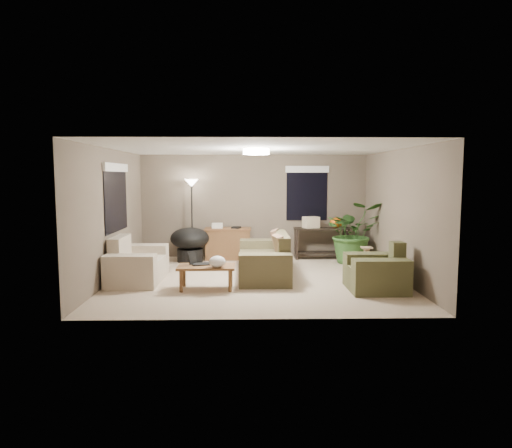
{
  "coord_description": "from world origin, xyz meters",
  "views": [
    {
      "loc": [
        -0.2,
        -8.67,
        1.98
      ],
      "look_at": [
        0.0,
        0.2,
        1.05
      ],
      "focal_mm": 32.0,
      "sensor_mm": 36.0,
      "label": 1
    }
  ],
  "objects_px": {
    "loveseat": "(136,265)",
    "console_table": "(321,241)",
    "houseplant": "(353,239)",
    "desk": "(228,243)",
    "main_sofa": "(266,261)",
    "cat_scratching_post": "(366,260)",
    "papasan_chair": "(190,242)",
    "armchair": "(377,273)",
    "floor_lamp": "(192,193)",
    "coffee_table": "(206,269)"
  },
  "relations": [
    {
      "from": "loveseat",
      "to": "cat_scratching_post",
      "type": "distance_m",
      "value": 4.71
    },
    {
      "from": "armchair",
      "to": "coffee_table",
      "type": "relative_size",
      "value": 1.0
    },
    {
      "from": "loveseat",
      "to": "console_table",
      "type": "bearing_deg",
      "value": 29.84
    },
    {
      "from": "coffee_table",
      "to": "cat_scratching_post",
      "type": "relative_size",
      "value": 2.0
    },
    {
      "from": "main_sofa",
      "to": "desk",
      "type": "distance_m",
      "value": 2.03
    },
    {
      "from": "floor_lamp",
      "to": "cat_scratching_post",
      "type": "height_order",
      "value": "floor_lamp"
    },
    {
      "from": "loveseat",
      "to": "houseplant",
      "type": "xyz_separation_m",
      "value": [
        4.54,
        1.68,
        0.25
      ]
    },
    {
      "from": "papasan_chair",
      "to": "floor_lamp",
      "type": "distance_m",
      "value": 1.17
    },
    {
      "from": "desk",
      "to": "floor_lamp",
      "type": "relative_size",
      "value": 0.58
    },
    {
      "from": "main_sofa",
      "to": "papasan_chair",
      "type": "relative_size",
      "value": 2.34
    },
    {
      "from": "armchair",
      "to": "desk",
      "type": "relative_size",
      "value": 0.91
    },
    {
      "from": "houseplant",
      "to": "desk",
      "type": "bearing_deg",
      "value": 169.28
    },
    {
      "from": "loveseat",
      "to": "armchair",
      "type": "bearing_deg",
      "value": -10.77
    },
    {
      "from": "console_table",
      "to": "floor_lamp",
      "type": "distance_m",
      "value": 3.3
    },
    {
      "from": "main_sofa",
      "to": "coffee_table",
      "type": "height_order",
      "value": "main_sofa"
    },
    {
      "from": "desk",
      "to": "console_table",
      "type": "xyz_separation_m",
      "value": [
        2.24,
        0.01,
        0.06
      ]
    },
    {
      "from": "armchair",
      "to": "papasan_chair",
      "type": "relative_size",
      "value": 1.06
    },
    {
      "from": "coffee_table",
      "to": "houseplant",
      "type": "bearing_deg",
      "value": 37.02
    },
    {
      "from": "main_sofa",
      "to": "console_table",
      "type": "relative_size",
      "value": 1.69
    },
    {
      "from": "main_sofa",
      "to": "houseplant",
      "type": "bearing_deg",
      "value": 32.47
    },
    {
      "from": "main_sofa",
      "to": "cat_scratching_post",
      "type": "relative_size",
      "value": 4.4
    },
    {
      "from": "desk",
      "to": "cat_scratching_post",
      "type": "distance_m",
      "value": 3.28
    },
    {
      "from": "houseplant",
      "to": "papasan_chair",
      "type": "bearing_deg",
      "value": 176.17
    },
    {
      "from": "console_table",
      "to": "cat_scratching_post",
      "type": "height_order",
      "value": "console_table"
    },
    {
      "from": "main_sofa",
      "to": "floor_lamp",
      "type": "distance_m",
      "value": 2.82
    },
    {
      "from": "desk",
      "to": "cat_scratching_post",
      "type": "bearing_deg",
      "value": -24.98
    },
    {
      "from": "armchair",
      "to": "coffee_table",
      "type": "distance_m",
      "value": 2.98
    },
    {
      "from": "console_table",
      "to": "cat_scratching_post",
      "type": "bearing_deg",
      "value": -62.32
    },
    {
      "from": "desk",
      "to": "coffee_table",
      "type": "bearing_deg",
      "value": -95.18
    },
    {
      "from": "houseplant",
      "to": "armchair",
      "type": "bearing_deg",
      "value": -93.88
    },
    {
      "from": "papasan_chair",
      "to": "floor_lamp",
      "type": "height_order",
      "value": "floor_lamp"
    },
    {
      "from": "loveseat",
      "to": "cat_scratching_post",
      "type": "relative_size",
      "value": 3.2
    },
    {
      "from": "main_sofa",
      "to": "papasan_chair",
      "type": "height_order",
      "value": "main_sofa"
    },
    {
      "from": "desk",
      "to": "houseplant",
      "type": "distance_m",
      "value": 2.94
    },
    {
      "from": "loveseat",
      "to": "desk",
      "type": "distance_m",
      "value": 2.77
    },
    {
      "from": "desk",
      "to": "papasan_chair",
      "type": "relative_size",
      "value": 1.17
    },
    {
      "from": "papasan_chair",
      "to": "console_table",
      "type": "bearing_deg",
      "value": 5.64
    },
    {
      "from": "desk",
      "to": "houseplant",
      "type": "xyz_separation_m",
      "value": [
        2.88,
        -0.55,
        0.17
      ]
    },
    {
      "from": "armchair",
      "to": "console_table",
      "type": "height_order",
      "value": "armchair"
    },
    {
      "from": "main_sofa",
      "to": "floor_lamp",
      "type": "bearing_deg",
      "value": 131.93
    },
    {
      "from": "main_sofa",
      "to": "houseplant",
      "type": "relative_size",
      "value": 1.56
    },
    {
      "from": "armchair",
      "to": "console_table",
      "type": "xyz_separation_m",
      "value": [
        -0.47,
        3.07,
        0.14
      ]
    },
    {
      "from": "coffee_table",
      "to": "floor_lamp",
      "type": "bearing_deg",
      "value": 101.32
    },
    {
      "from": "loveseat",
      "to": "floor_lamp",
      "type": "relative_size",
      "value": 0.84
    },
    {
      "from": "armchair",
      "to": "floor_lamp",
      "type": "height_order",
      "value": "floor_lamp"
    },
    {
      "from": "main_sofa",
      "to": "desk",
      "type": "height_order",
      "value": "main_sofa"
    },
    {
      "from": "floor_lamp",
      "to": "loveseat",
      "type": "bearing_deg",
      "value": -109.91
    },
    {
      "from": "desk",
      "to": "houseplant",
      "type": "bearing_deg",
      "value": -10.72
    },
    {
      "from": "main_sofa",
      "to": "armchair",
      "type": "relative_size",
      "value": 2.2
    },
    {
      "from": "main_sofa",
      "to": "coffee_table",
      "type": "bearing_deg",
      "value": -135.65
    }
  ]
}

